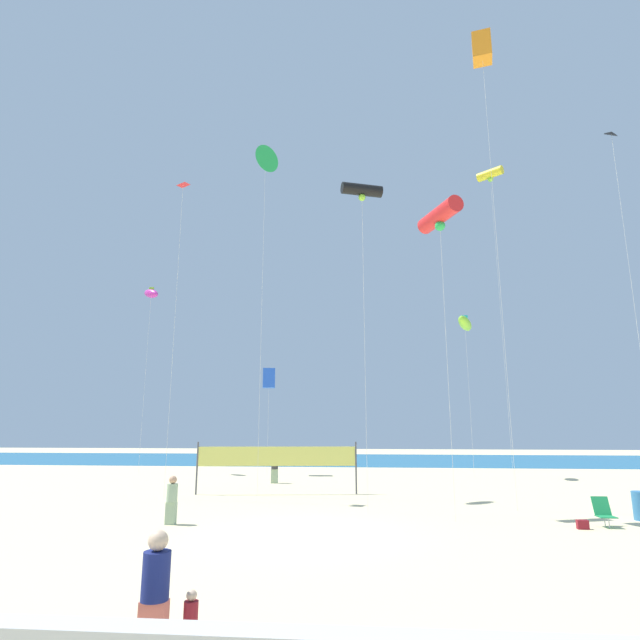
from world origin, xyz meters
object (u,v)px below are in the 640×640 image
Objects in this scene: beach_handbag at (583,525)px; kite_red_diamond at (182,192)px; kite_red_tube at (440,216)px; kite_black_tube at (362,191)px; kite_yellow_tube at (490,175)px; volleyball_net at (277,458)px; mother_figure at (155,590)px; kite_green_delta at (265,160)px; beachgoer_charcoal_shirt at (275,467)px; beachgoer_sage_shirt at (172,498)px; kite_lime_inflatable at (465,323)px; kite_black_diamond at (613,141)px; kite_magenta_inflatable at (151,294)px; folding_beach_chair at (604,511)px; kite_blue_box at (269,378)px; kite_orange_box at (482,49)px; toddler_figure at (190,622)px.

kite_red_diamond is (-15.49, 5.14, 14.37)m from beach_handbag.
kite_red_diamond is (-11.78, 4.24, 3.62)m from kite_red_tube.
kite_yellow_tube is at bearing 57.65° from kite_black_tube.
volleyball_net is at bearing 146.03° from beach_handbag.
mother_figure is 23.10m from kite_green_delta.
beachgoer_charcoal_shirt is 4.89m from volleyball_net.
beachgoer_sage_shirt is 0.13× the size of kite_red_tube.
kite_green_delta reaches higher than beachgoer_charcoal_shirt.
kite_lime_inflatable is (9.59, 26.32, 8.97)m from mother_figure.
kite_green_delta is (-16.34, 2.28, 1.21)m from kite_black_diamond.
kite_black_diamond is (27.04, -13.28, 2.89)m from kite_magenta_inflatable.
kite_magenta_inflatable is at bearing 162.19° from folding_beach_chair.
volleyball_net reaches higher than mother_figure.
kite_red_tube is at bearing 166.32° from beach_handbag.
folding_beach_chair is at bearing -30.14° from volleyball_net.
mother_figure is at bearing -82.68° from kite_green_delta.
volleyball_net is at bearing 92.88° from mother_figure.
kite_blue_box is (9.08, -0.41, -6.38)m from kite_magenta_inflatable.
beachgoer_charcoal_shirt is 0.13× the size of kite_black_tube.
kite_green_delta reaches higher than mother_figure.
kite_orange_box is at bearing -116.60° from beachgoer_charcoal_shirt.
volleyball_net is at bearing -156.49° from beachgoer_charcoal_shirt.
kite_blue_box is at bearing -2.56° from kite_magenta_inflatable.
kite_blue_box is (-0.28, 17.62, 5.60)m from beachgoer_sage_shirt.
volleyball_net is (-11.77, 6.83, 1.17)m from folding_beach_chair.
kite_lime_inflatable reaches higher than kite_blue_box.
beach_handbag is at bearing -20.30° from kite_black_tube.
kite_lime_inflatable is 0.69× the size of kite_red_diamond.
mother_figure is at bearing -134.91° from kite_black_diamond.
kite_orange_box is (8.53, 13.30, 19.19)m from mother_figure.
kite_lime_inflatable is at bearing 39.86° from kite_green_delta.
kite_magenta_inflatable is at bearing 118.84° from kite_red_diamond.
beachgoer_sage_shirt is 13.77m from kite_red_tube.
toddler_figure is at bearing -134.16° from kite_black_diamond.
kite_magenta_inflatable is (-22.41, 1.21, 2.92)m from kite_lime_inflatable.
kite_red_tube is 19.44m from kite_blue_box.
kite_lime_inflatable reaches higher than mother_figure.
kite_magenta_inflatable is 30.26m from kite_black_diamond.
beachgoer_charcoal_shirt is 0.16× the size of kite_lime_inflatable.
kite_red_diamond is (-14.48, 1.75, -5.58)m from kite_orange_box.
volleyball_net reaches higher than toddler_figure.
folding_beach_chair is at bearing -36.38° from kite_magenta_inflatable.
kite_red_diamond reaches higher than kite_magenta_inflatable.
kite_red_tube is at bearing -27.96° from kite_black_tube.
kite_yellow_tube is (1.69, 16.45, 20.38)m from folding_beach_chair.
toddler_figure is at bearing -81.11° from kite_blue_box.
kite_red_tube is at bearing -41.87° from kite_magenta_inflatable.
kite_red_tube is 0.69× the size of kite_black_diamond.
kite_yellow_tube is at bearing 81.38° from beach_handbag.
folding_beach_chair is at bearing -120.20° from beachgoer_charcoal_shirt.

